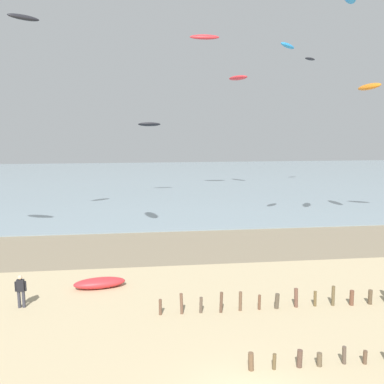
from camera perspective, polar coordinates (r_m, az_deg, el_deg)
wet_sand_strip at (r=31.93m, az=-0.52°, el=-7.50°), size 120.00×8.92×0.01m
sea at (r=70.54m, az=-4.11°, el=1.66°), size 160.00×70.00×0.10m
groyne_near at (r=18.24m, az=21.74°, el=-20.42°), size 9.31×0.36×0.73m
groyne_mid at (r=22.21m, az=14.97°, el=-14.20°), size 13.08×0.38×1.06m
person_mid_beach at (r=23.00m, az=-22.73°, el=-12.51°), size 0.57×0.23×1.71m
grounded_kite at (r=24.51m, az=-12.75°, el=-12.24°), size 3.01×1.44×0.58m
kite_aloft_3 at (r=38.32m, az=-22.40°, el=21.55°), size 2.62×2.24×0.71m
kite_aloft_5 at (r=34.80m, az=13.17°, el=19.22°), size 2.04×2.10×0.63m
kite_aloft_6 at (r=52.65m, az=1.76°, el=20.76°), size 3.64×1.46×0.92m
kite_aloft_7 at (r=60.78m, az=16.10°, el=17.38°), size 2.23×1.90×0.39m
kite_aloft_8 at (r=52.68m, az=-5.97°, el=9.36°), size 2.84×1.05×0.67m
kite_aloft_9 at (r=56.91m, az=6.43°, el=15.51°), size 2.66×3.58×0.70m
kite_aloft_11 at (r=40.58m, az=23.44°, el=13.30°), size 1.30×3.20×0.86m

